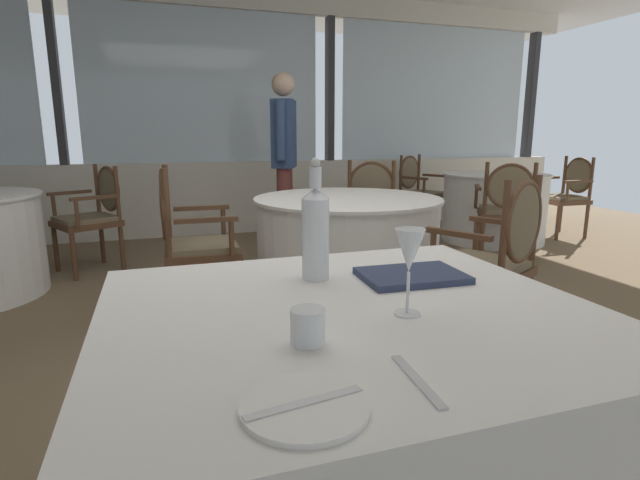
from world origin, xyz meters
name	(u,v)px	position (x,y,z in m)	size (l,w,h in m)	color
ground_plane	(284,362)	(0.00, 0.00, 0.00)	(12.51, 12.51, 0.00)	#756047
window_wall_far	(207,139)	(0.00, 3.59, 1.11)	(9.62, 0.14, 2.79)	silver
foreground_table	(349,441)	(-0.13, -1.24, 0.37)	(1.20, 1.08, 0.75)	white
side_plate	(305,406)	(-0.37, -1.65, 0.75)	(0.21, 0.21, 0.01)	white
butter_knife	(305,403)	(-0.37, -1.65, 0.76)	(0.20, 0.02, 0.00)	silver
dinner_fork	(417,380)	(-0.16, -1.62, 0.75)	(0.19, 0.02, 0.00)	silver
water_bottle	(315,231)	(-0.14, -0.98, 0.89)	(0.08, 0.08, 0.35)	white
wine_glass	(409,253)	(-0.02, -1.33, 0.90)	(0.07, 0.07, 0.21)	white
water_tumbler	(308,326)	(-0.30, -1.41, 0.78)	(0.07, 0.07, 0.07)	white
menu_book	(412,276)	(0.13, -1.07, 0.76)	(0.30, 0.21, 0.02)	#2D3856
background_table_0	(494,207)	(2.95, 2.20, 0.37)	(1.13, 1.13, 0.75)	white
dining_chair_0_0	(417,187)	(2.48, 3.07, 0.53)	(0.65, 0.62, 0.92)	brown
dining_chair_0_1	(507,204)	(2.43, 1.36, 0.55)	(0.65, 0.63, 0.93)	brown
dining_chair_0_2	(568,190)	(3.94, 2.17, 0.53)	(0.48, 0.55, 0.92)	brown
dining_chair_1_1	(95,210)	(-1.10, 2.27, 0.53)	(0.62, 0.65, 0.91)	brown
background_table_2	(347,251)	(0.65, 0.78, 0.37)	(1.28, 1.28, 0.75)	white
dining_chair_2_0	(498,251)	(1.16, -0.16, 0.55)	(0.65, 0.62, 0.95)	brown
dining_chair_2_1	(369,206)	(1.22, 1.69, 0.54)	(0.65, 0.63, 0.94)	brown
dining_chair_2_2	(187,232)	(-0.42, 0.82, 0.57)	(0.48, 0.55, 0.98)	brown
diner_person_0	(284,152)	(0.62, 2.38, 1.00)	(0.32, 0.50, 1.74)	brown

